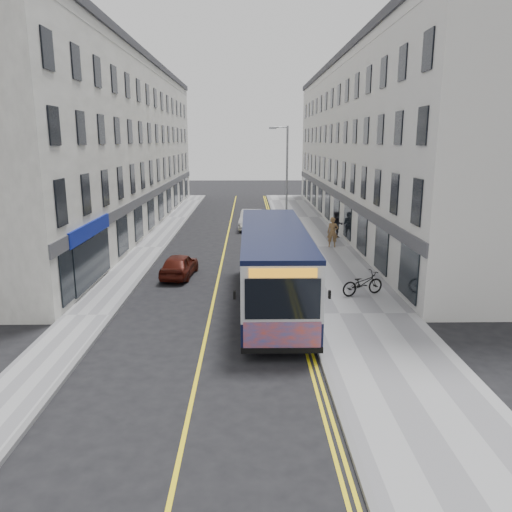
{
  "coord_description": "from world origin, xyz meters",
  "views": [
    {
      "loc": [
        1.59,
        -20.57,
        7.06
      ],
      "look_at": [
        1.95,
        2.88,
        1.6
      ],
      "focal_mm": 35.0,
      "sensor_mm": 36.0,
      "label": 1
    }
  ],
  "objects_px": {
    "bicycle": "(363,283)",
    "car_maroon": "(179,265)",
    "pedestrian_far": "(337,225)",
    "streetlamp": "(286,180)",
    "car_white": "(251,220)",
    "city_bus": "(273,264)",
    "pedestrian_near": "(333,232)"
  },
  "relations": [
    {
      "from": "pedestrian_far",
      "to": "car_maroon",
      "type": "xyz_separation_m",
      "value": [
        -10.06,
        -10.13,
        -0.44
      ]
    },
    {
      "from": "bicycle",
      "to": "pedestrian_far",
      "type": "xyz_separation_m",
      "value": [
        1.19,
        13.83,
        0.39
      ]
    },
    {
      "from": "car_white",
      "to": "bicycle",
      "type": "bearing_deg",
      "value": -69.21
    },
    {
      "from": "bicycle",
      "to": "pedestrian_near",
      "type": "distance_m",
      "value": 10.58
    },
    {
      "from": "car_white",
      "to": "car_maroon",
      "type": "xyz_separation_m",
      "value": [
        -3.86,
        -14.6,
        -0.13
      ]
    },
    {
      "from": "bicycle",
      "to": "car_maroon",
      "type": "relative_size",
      "value": 0.57
    },
    {
      "from": "streetlamp",
      "to": "car_maroon",
      "type": "relative_size",
      "value": 2.18
    },
    {
      "from": "city_bus",
      "to": "pedestrian_far",
      "type": "relative_size",
      "value": 6.23
    },
    {
      "from": "bicycle",
      "to": "car_white",
      "type": "xyz_separation_m",
      "value": [
        -5.01,
        18.3,
        0.08
      ]
    },
    {
      "from": "car_maroon",
      "to": "bicycle",
      "type": "bearing_deg",
      "value": 163.6
    },
    {
      "from": "city_bus",
      "to": "bicycle",
      "type": "relative_size",
      "value": 5.6
    },
    {
      "from": "bicycle",
      "to": "car_maroon",
      "type": "xyz_separation_m",
      "value": [
        -8.88,
        3.7,
        -0.05
      ]
    },
    {
      "from": "city_bus",
      "to": "car_maroon",
      "type": "xyz_separation_m",
      "value": [
        -4.73,
        4.72,
        -1.24
      ]
    },
    {
      "from": "streetlamp",
      "to": "city_bus",
      "type": "xyz_separation_m",
      "value": [
        -1.51,
        -13.73,
        -2.51
      ]
    },
    {
      "from": "city_bus",
      "to": "pedestrian_near",
      "type": "bearing_deg",
      "value": 68.73
    },
    {
      "from": "bicycle",
      "to": "pedestrian_far",
      "type": "distance_m",
      "value": 13.89
    },
    {
      "from": "city_bus",
      "to": "car_white",
      "type": "bearing_deg",
      "value": 92.56
    },
    {
      "from": "pedestrian_far",
      "to": "car_white",
      "type": "height_order",
      "value": "pedestrian_far"
    },
    {
      "from": "streetlamp",
      "to": "pedestrian_near",
      "type": "distance_m",
      "value": 4.93
    },
    {
      "from": "city_bus",
      "to": "streetlamp",
      "type": "bearing_deg",
      "value": 83.74
    },
    {
      "from": "car_white",
      "to": "car_maroon",
      "type": "height_order",
      "value": "car_white"
    },
    {
      "from": "pedestrian_near",
      "to": "car_maroon",
      "type": "bearing_deg",
      "value": -134.05
    },
    {
      "from": "pedestrian_near",
      "to": "car_white",
      "type": "height_order",
      "value": "pedestrian_near"
    },
    {
      "from": "streetlamp",
      "to": "bicycle",
      "type": "bearing_deg",
      "value": -78.26
    },
    {
      "from": "city_bus",
      "to": "bicycle",
      "type": "bearing_deg",
      "value": 13.81
    },
    {
      "from": "car_maroon",
      "to": "car_white",
      "type": "bearing_deg",
      "value": -98.58
    },
    {
      "from": "pedestrian_near",
      "to": "car_maroon",
      "type": "height_order",
      "value": "pedestrian_near"
    },
    {
      "from": "bicycle",
      "to": "streetlamp",
      "type": "bearing_deg",
      "value": -9.36
    },
    {
      "from": "pedestrian_far",
      "to": "pedestrian_near",
      "type": "bearing_deg",
      "value": -100.14
    },
    {
      "from": "city_bus",
      "to": "car_maroon",
      "type": "distance_m",
      "value": 6.8
    },
    {
      "from": "pedestrian_far",
      "to": "car_maroon",
      "type": "distance_m",
      "value": 14.28
    },
    {
      "from": "streetlamp",
      "to": "pedestrian_far",
      "type": "bearing_deg",
      "value": 16.25
    }
  ]
}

